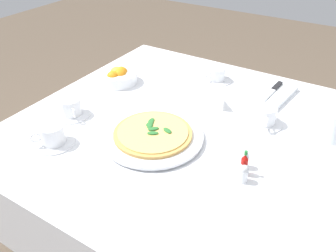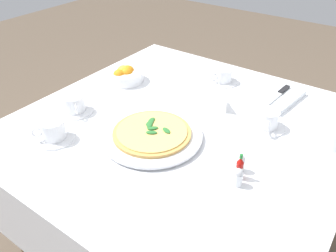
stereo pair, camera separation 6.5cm
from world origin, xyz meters
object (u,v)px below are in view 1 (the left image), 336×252
object	(u,v)px
pizza_plate	(153,136)
coffee_cup_center_back	(71,108)
pizza	(153,133)
citrus_bowl	(119,76)
pepper_shaker	(244,161)
hot_sauce_bottle	(244,165)
coffee_cup_near_left	(216,75)
coffee_cup_far_left	(265,116)
menu_card	(219,98)
coffee_cup_near_right	(52,136)
dinner_knife	(272,91)
napkin_folded	(272,94)
salt_shaker	(243,174)
water_glass_left_edge	(335,125)

from	to	relation	value
pizza_plate	coffee_cup_center_back	world-z (taller)	coffee_cup_center_back
pizza_plate	pizza	size ratio (longest dim) A/B	1.29
citrus_bowl	pepper_shaker	size ratio (longest dim) A/B	2.67
hot_sauce_bottle	pizza_plate	bearing A→B (deg)	-91.04
pizza	coffee_cup_near_left	distance (m)	0.49
coffee_cup_far_left	menu_card	distance (m)	0.19
coffee_cup_far_left	coffee_cup_near_right	bearing A→B (deg)	-49.06
coffee_cup_near_left	dinner_knife	xyz separation A→B (m)	(0.01, 0.25, -0.00)
napkin_folded	salt_shaker	bearing A→B (deg)	16.28
coffee_cup_near_right	pizza_plate	bearing A→B (deg)	126.05
napkin_folded	citrus_bowl	world-z (taller)	citrus_bowl
coffee_cup_center_back	hot_sauce_bottle	distance (m)	0.64
water_glass_left_edge	napkin_folded	xyz separation A→B (m)	(-0.18, -0.25, -0.05)
pizza_plate	pepper_shaker	distance (m)	0.30
pizza	napkin_folded	bearing A→B (deg)	153.57
coffee_cup_near_left	hot_sauce_bottle	xyz separation A→B (m)	(0.50, 0.32, 0.01)
coffee_cup_center_back	menu_card	world-z (taller)	coffee_cup_center_back
dinner_knife	hot_sauce_bottle	size ratio (longest dim) A/B	2.36
coffee_cup_near_right	menu_card	world-z (taller)	coffee_cup_near_right
coffee_cup_near_left	coffee_cup_near_right	xyz separation A→B (m)	(0.68, -0.25, 0.00)
salt_shaker	napkin_folded	bearing A→B (deg)	-171.20
water_glass_left_edge	hot_sauce_bottle	distance (m)	0.36
coffee_cup_center_back	dinner_knife	distance (m)	0.77
citrus_bowl	salt_shaker	world-z (taller)	citrus_bowl
citrus_bowl	hot_sauce_bottle	xyz separation A→B (m)	(0.27, 0.66, 0.01)
coffee_cup_near_right	water_glass_left_edge	world-z (taller)	water_glass_left_edge
coffee_cup_near_left	napkin_folded	xyz separation A→B (m)	(0.01, 0.25, -0.02)
pizza_plate	dinner_knife	xyz separation A→B (m)	(-0.48, 0.24, 0.01)
napkin_folded	menu_card	bearing A→B (deg)	-32.84
coffee_cup_far_left	salt_shaker	size ratio (longest dim) A/B	2.31
pizza_plate	salt_shaker	world-z (taller)	salt_shaker
pizza	coffee_cup_near_right	distance (m)	0.32
water_glass_left_edge	citrus_bowl	world-z (taller)	water_glass_left_edge
coffee_cup_near_left	menu_card	distance (m)	0.21
coffee_cup_far_left	pepper_shaker	bearing A→B (deg)	5.29
coffee_cup_center_back	hot_sauce_bottle	size ratio (longest dim) A/B	1.57
pizza_plate	hot_sauce_bottle	xyz separation A→B (m)	(0.01, 0.31, 0.02)
coffee_cup_near_left	water_glass_left_edge	world-z (taller)	water_glass_left_edge
pizza	coffee_cup_near_left	bearing A→B (deg)	-179.31
pizza	coffee_cup_near_right	bearing A→B (deg)	-53.86
napkin_folded	menu_card	distance (m)	0.23
coffee_cup_near_left	menu_card	size ratio (longest dim) A/B	1.91
coffee_cup_near_right	salt_shaker	xyz separation A→B (m)	(-0.15, 0.58, -0.01)
napkin_folded	pepper_shaker	bearing A→B (deg)	14.90
hot_sauce_bottle	menu_card	bearing A→B (deg)	-144.89
coffee_cup_near_left	coffee_cup_far_left	bearing A→B (deg)	52.62
menu_card	napkin_folded	bearing A→B (deg)	93.10
salt_shaker	pepper_shaker	bearing A→B (deg)	-160.35
napkin_folded	menu_card	size ratio (longest dim) A/B	3.45
napkin_folded	hot_sauce_bottle	size ratio (longest dim) A/B	2.83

